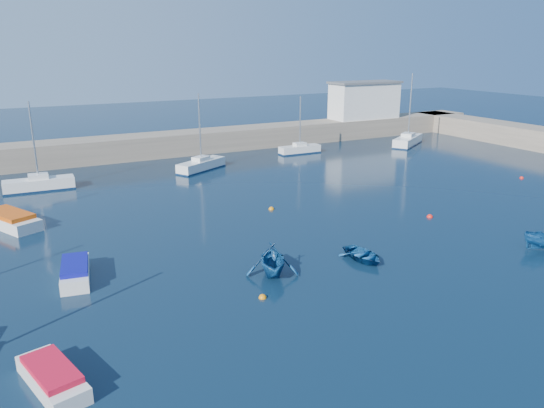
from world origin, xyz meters
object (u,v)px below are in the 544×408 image
dinghy_center (363,255)px  sailboat_7 (300,149)px  harbor_office (364,101)px  sailboat_5 (39,184)px  motorboat_2 (10,220)px  sailboat_8 (408,140)px  dinghy_left (272,259)px  motorboat_0 (52,377)px  motorboat_1 (75,271)px  sailboat_6 (201,165)px

dinghy_center → sailboat_7: bearing=64.2°
sailboat_7 → harbor_office: bearing=-64.7°
sailboat_5 → motorboat_2: sailboat_5 is taller
dinghy_center → harbor_office: bearing=51.2°
sailboat_5 → sailboat_8: 45.89m
sailboat_5 → dinghy_center: size_ratio=2.59×
motorboat_2 → dinghy_left: (13.09, -16.59, 0.40)m
sailboat_8 → dinghy_left: 45.59m
motorboat_0 → motorboat_2: bearing=76.8°
motorboat_2 → dinghy_left: size_ratio=1.65×
motorboat_0 → motorboat_2: 21.96m
sailboat_5 → dinghy_center: (16.17, -27.37, -0.29)m
sailboat_5 → sailboat_7: size_ratio=1.16×
sailboat_5 → motorboat_2: (-2.91, -10.02, -0.08)m
harbor_office → sailboat_7: size_ratio=1.43×
motorboat_0 → motorboat_2: (-0.49, 21.96, 0.11)m
harbor_office → dinghy_left: bearing=-133.2°
dinghy_center → dinghy_left: dinghy_left is taller
sailboat_8 → harbor_office: bearing=-27.5°
sailboat_8 → dinghy_center: bearing=102.3°
harbor_office → dinghy_center: bearing=-127.3°
sailboat_5 → motorboat_0: 32.07m
sailboat_5 → sailboat_8: (45.86, 1.77, 0.03)m
motorboat_1 → dinghy_left: 11.27m
sailboat_6 → sailboat_8: 29.74m
harbor_office → motorboat_0: bearing=-138.2°
motorboat_0 → sailboat_6: bearing=46.0°
sailboat_6 → motorboat_1: size_ratio=1.82×
sailboat_7 → sailboat_5: bearing=97.4°
sailboat_5 → sailboat_6: size_ratio=1.00×
harbor_office → motorboat_2: 52.49m
dinghy_center → motorboat_0: bearing=-167.6°
dinghy_center → dinghy_left: (-6.00, 0.77, 0.61)m
sailboat_8 → sailboat_6: bearing=59.8°
dinghy_left → sailboat_7: bearing=80.7°
sailboat_7 → dinghy_center: (-13.99, -31.05, -0.21)m
sailboat_5 → sailboat_8: sailboat_8 is taller
sailboat_6 → dinghy_center: bearing=150.9°
harbor_office → dinghy_left: 51.23m
motorboat_1 → motorboat_0: bearing=-93.5°
dinghy_center → dinghy_left: 6.08m
motorboat_1 → dinghy_center: (16.26, -5.41, -0.17)m
motorboat_1 → sailboat_7: bearing=49.9°
motorboat_1 → sailboat_5: bearing=99.4°
sailboat_8 → motorboat_2: size_ratio=1.60×
harbor_office → sailboat_5: (-45.13, -10.62, -4.49)m
motorboat_0 → motorboat_2: motorboat_2 is taller
sailboat_8 → dinghy_left: sailboat_8 is taller
motorboat_1 → harbor_office: bearing=45.4°
dinghy_left → motorboat_2: bearing=152.4°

